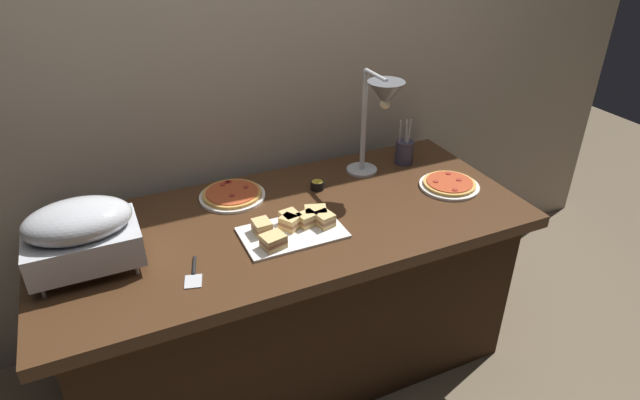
% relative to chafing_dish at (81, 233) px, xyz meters
% --- Properties ---
extents(ground_plane, '(8.00, 8.00, 0.00)m').
position_rel_chafing_dish_xyz_m(ground_plane, '(0.73, 0.02, -0.91)').
color(ground_plane, brown).
extents(back_wall, '(4.40, 0.04, 2.40)m').
position_rel_chafing_dish_xyz_m(back_wall, '(0.73, 0.52, 0.29)').
color(back_wall, tan).
rests_on(back_wall, ground_plane).
extents(buffet_table, '(1.90, 0.84, 0.76)m').
position_rel_chafing_dish_xyz_m(buffet_table, '(0.73, 0.02, -0.52)').
color(buffet_table, '#422816').
rests_on(buffet_table, ground_plane).
extents(chafing_dish, '(0.36, 0.24, 0.26)m').
position_rel_chafing_dish_xyz_m(chafing_dish, '(0.00, 0.00, 0.00)').
color(chafing_dish, '#B7BABF').
rests_on(chafing_dish, buffet_table).
extents(heat_lamp, '(0.15, 0.31, 0.48)m').
position_rel_chafing_dish_xyz_m(heat_lamp, '(1.19, 0.13, 0.22)').
color(heat_lamp, '#B7BABF').
rests_on(heat_lamp, buffet_table).
extents(pizza_plate_front, '(0.28, 0.28, 0.03)m').
position_rel_chafing_dish_xyz_m(pizza_plate_front, '(0.58, 0.27, -0.13)').
color(pizza_plate_front, white).
rests_on(pizza_plate_front, buffet_table).
extents(pizza_plate_center, '(0.26, 0.26, 0.03)m').
position_rel_chafing_dish_xyz_m(pizza_plate_center, '(1.46, -0.03, -0.13)').
color(pizza_plate_center, white).
rests_on(pizza_plate_center, buffet_table).
extents(sandwich_platter, '(0.38, 0.23, 0.06)m').
position_rel_chafing_dish_xyz_m(sandwich_platter, '(0.72, -0.08, -0.12)').
color(sandwich_platter, white).
rests_on(sandwich_platter, buffet_table).
extents(sauce_cup_near, '(0.06, 0.06, 0.04)m').
position_rel_chafing_dish_xyz_m(sauce_cup_near, '(0.94, 0.19, -0.13)').
color(sauce_cup_near, black).
rests_on(sauce_cup_near, buffet_table).
extents(utensil_holder, '(0.08, 0.08, 0.22)m').
position_rel_chafing_dish_xyz_m(utensil_holder, '(1.42, 0.26, -0.09)').
color(utensil_holder, '#383347').
rests_on(utensil_holder, buffet_table).
extents(serving_spatula, '(0.08, 0.17, 0.01)m').
position_rel_chafing_dish_xyz_m(serving_spatula, '(0.31, -0.18, -0.14)').
color(serving_spatula, '#B7BABF').
rests_on(serving_spatula, buffet_table).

